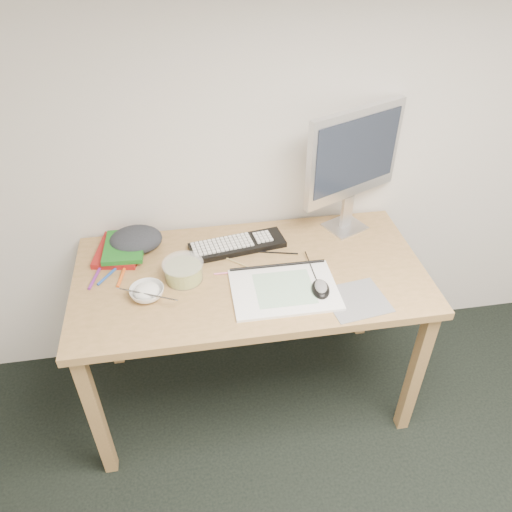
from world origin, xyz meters
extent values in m
plane|color=silver|center=(0.00, 1.80, 1.30)|extent=(3.60, 0.00, 3.60)
cube|color=tan|center=(-0.93, 1.13, 0.36)|extent=(0.05, 0.05, 0.71)
cube|color=tan|center=(0.37, 1.13, 0.36)|extent=(0.05, 0.05, 0.71)
cube|color=tan|center=(-0.93, 1.73, 0.36)|extent=(0.05, 0.05, 0.71)
cube|color=tan|center=(0.37, 1.73, 0.36)|extent=(0.05, 0.05, 0.71)
cube|color=tan|center=(-0.28, 1.43, 0.73)|extent=(1.40, 0.70, 0.03)
cube|color=slate|center=(0.09, 1.20, 0.75)|extent=(0.25, 0.23, 0.00)
cube|color=silver|center=(-0.17, 1.30, 0.76)|extent=(0.40, 0.29, 0.01)
cube|color=black|center=(-0.31, 1.60, 0.76)|extent=(0.42, 0.19, 0.02)
cube|color=silver|center=(0.19, 1.68, 0.75)|extent=(0.21, 0.20, 0.01)
cube|color=silver|center=(0.19, 1.68, 0.83)|extent=(0.06, 0.04, 0.16)
cube|color=silver|center=(0.19, 1.68, 1.11)|extent=(0.45, 0.22, 0.38)
cube|color=black|center=(0.19, 1.68, 1.12)|extent=(0.39, 0.18, 0.30)
ellipsoid|color=black|center=(-0.03, 1.27, 0.78)|extent=(0.08, 0.12, 0.04)
imported|color=white|center=(-0.68, 1.35, 0.77)|extent=(0.15, 0.15, 0.04)
cylinder|color=silver|center=(-0.68, 1.31, 0.79)|extent=(0.22, 0.12, 0.02)
cylinder|color=gold|center=(-0.54, 1.43, 0.79)|extent=(0.19, 0.19, 0.08)
cube|color=maroon|center=(-0.80, 1.65, 0.76)|extent=(0.22, 0.26, 0.02)
cube|color=#19661B|center=(-0.78, 1.64, 0.78)|extent=(0.17, 0.23, 0.02)
ellipsoid|color=#272A2F|center=(-0.73, 1.68, 0.79)|extent=(0.22, 0.20, 0.08)
cylinder|color=pink|center=(-0.33, 1.44, 0.75)|extent=(0.18, 0.01, 0.01)
cylinder|color=tan|center=(-0.30, 1.47, 0.75)|extent=(0.13, 0.12, 0.01)
cylinder|color=black|center=(-0.14, 1.53, 0.75)|extent=(0.16, 0.04, 0.01)
cylinder|color=#204EB1|center=(-0.84, 1.49, 0.76)|extent=(0.08, 0.10, 0.01)
cylinder|color=orange|center=(-0.78, 1.49, 0.76)|extent=(0.04, 0.14, 0.01)
cylinder|color=#712587|center=(-0.89, 1.49, 0.76)|extent=(0.04, 0.13, 0.01)
camera|label=1|loc=(-0.50, -0.09, 2.02)|focal=35.00mm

